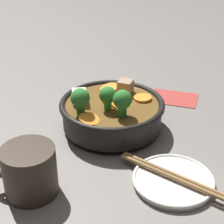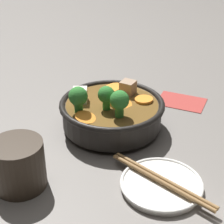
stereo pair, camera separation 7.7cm
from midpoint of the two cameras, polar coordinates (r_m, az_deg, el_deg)
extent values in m
plane|color=slate|center=(0.79, 2.79, -2.54)|extent=(3.00, 3.00, 0.00)
cylinder|color=black|center=(0.78, 2.80, -2.23)|extent=(0.11, 0.11, 0.01)
cylinder|color=black|center=(0.77, 2.85, -0.39)|extent=(0.20, 0.20, 0.05)
torus|color=black|center=(0.76, 2.90, 1.18)|extent=(0.22, 0.22, 0.01)
cylinder|color=brown|center=(0.76, 2.87, 0.31)|extent=(0.19, 0.19, 0.03)
cylinder|color=orange|center=(0.76, 4.34, 1.21)|extent=(0.06, 0.06, 0.01)
cylinder|color=orange|center=(0.82, 2.86, 3.58)|extent=(0.05, 0.05, 0.01)
cylinder|color=orange|center=(0.77, 7.71, 1.80)|extent=(0.05, 0.05, 0.01)
cylinder|color=orange|center=(0.70, -1.00, -1.00)|extent=(0.05, 0.05, 0.01)
cylinder|color=orange|center=(0.77, 2.87, 1.87)|extent=(0.06, 0.06, 0.01)
cylinder|color=green|center=(0.73, 2.13, 1.08)|extent=(0.02, 0.02, 0.02)
sphere|color=#2D752D|center=(0.72, 2.16, 2.60)|extent=(0.03, 0.03, 0.03)
cylinder|color=green|center=(0.72, -2.09, 0.66)|extent=(0.02, 0.02, 0.02)
sphere|color=#2D752D|center=(0.71, -2.12, 2.36)|extent=(0.04, 0.04, 0.04)
cylinder|color=green|center=(0.71, 4.23, 0.04)|extent=(0.02, 0.02, 0.02)
sphere|color=#2D752D|center=(0.70, 4.31, 1.76)|extent=(0.04, 0.04, 0.04)
cube|color=#9E7F66|center=(0.79, 5.22, 3.67)|extent=(0.04, 0.04, 0.03)
cube|color=silver|center=(0.76, -2.03, 2.51)|extent=(0.03, 0.03, 0.03)
cylinder|color=white|center=(0.64, 10.99, -11.06)|extent=(0.13, 0.13, 0.01)
torus|color=white|center=(0.64, 11.03, -10.72)|extent=(0.14, 0.14, 0.01)
cylinder|color=#33281E|center=(0.63, -10.66, -8.02)|extent=(0.09, 0.09, 0.08)
cube|color=#A33833|center=(0.91, 12.90, 1.53)|extent=(0.12, 0.09, 0.00)
cylinder|color=olive|center=(0.63, 10.89, -10.45)|extent=(0.18, 0.10, 0.01)
cylinder|color=olive|center=(0.64, 11.29, -10.09)|extent=(0.18, 0.10, 0.01)
camera|label=1|loc=(0.04, -87.14, 1.63)|focal=60.00mm
camera|label=2|loc=(0.04, 92.86, -1.63)|focal=60.00mm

